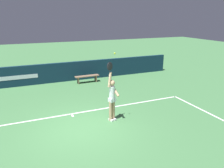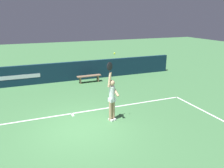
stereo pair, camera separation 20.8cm
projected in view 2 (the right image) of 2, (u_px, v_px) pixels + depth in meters
name	position (u px, v px, depth m)	size (l,w,h in m)	color
ground_plane	(80.00, 129.00, 8.66)	(60.00, 60.00, 0.00)	#427745
court_lines	(91.00, 148.00, 7.41)	(11.41, 5.97, 0.00)	white
back_wall	(54.00, 73.00, 14.52)	(17.11, 0.21, 1.26)	#102B3E
tennis_player	(112.00, 97.00, 9.07)	(0.51, 0.46, 2.49)	tan
tennis_ball	(114.00, 53.00, 8.39)	(0.07, 0.07, 0.07)	#CCE42F
courtside_bench_near	(89.00, 77.00, 14.57)	(1.57, 0.39, 0.46)	#84664E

